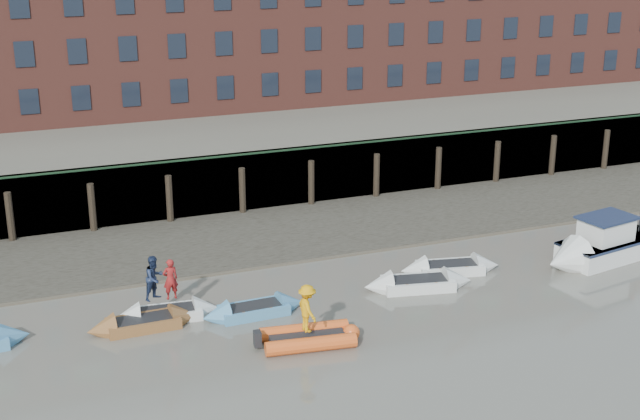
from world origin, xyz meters
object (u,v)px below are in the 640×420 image
rowboat_4 (254,310)px  rib_tender (312,337)px  rowboat_2 (143,323)px  rowboat_3 (167,314)px  rowboat_6 (450,268)px  person_rower_b (154,278)px  person_rower_a (170,279)px  person_rib_crew (307,308)px  rowboat_5 (418,284)px  motor_launch (595,248)px

rowboat_4 → rib_tender: (1.31, -3.24, 0.06)m
rowboat_2 → rowboat_3: 1.20m
rib_tender → rowboat_2: bearing=155.4°
rowboat_6 → person_rower_b: 13.57m
person_rower_a → person_rib_crew: size_ratio=0.92×
person_rower_b → person_rib_crew: size_ratio=1.00×
rowboat_5 → rowboat_6: (2.20, 1.10, -0.01)m
rowboat_2 → person_rower_a: 2.04m
motor_launch → person_rib_crew: (-15.55, -3.04, 0.85)m
motor_launch → person_rib_crew: 15.87m
rowboat_3 → rowboat_4: rowboat_4 is taller
rowboat_3 → rowboat_5: bearing=0.3°
rowboat_4 → rowboat_3: bearing=162.7°
motor_launch → person_rower_a: person_rower_a is taller
person_rower_a → person_rower_b: person_rower_b is taller
rowboat_5 → rowboat_4: bearing=-168.8°
rowboat_6 → person_rib_crew: 9.73m
rib_tender → person_rower_a: bearing=144.3°
person_rib_crew → motor_launch: bearing=-83.2°
rowboat_3 → person_rower_a: size_ratio=2.58×
rowboat_2 → person_rower_b: person_rower_b is taller
rowboat_4 → person_rower_b: (-3.77, 1.17, 1.55)m
rowboat_4 → rowboat_5: rowboat_5 is taller
rowboat_4 → rowboat_6: bearing=4.7°
rib_tender → motor_launch: bearing=18.7°
rowboat_4 → person_rower_b: person_rower_b is taller
rib_tender → rowboat_5: bearing=34.9°
rowboat_3 → rowboat_5: rowboat_5 is taller
rowboat_3 → person_rower_b: 1.61m
rib_tender → person_rower_b: bearing=146.8°
rowboat_2 → rowboat_6: size_ratio=0.92×
rowboat_4 → person_rower_b: 4.24m
rowboat_3 → rowboat_2: bearing=-147.1°
person_rower_a → person_rower_b: (-0.60, 0.17, 0.07)m
rowboat_6 → person_rower_a: size_ratio=2.81×
rowboat_5 → person_rib_crew: bearing=-141.5°
rowboat_2 → rowboat_4: 4.47m
rib_tender → person_rower_b: size_ratio=2.10×
rowboat_4 → rowboat_6: rowboat_6 is taller
person_rower_a → person_rib_crew: (4.28, -4.30, -0.15)m
rowboat_3 → rowboat_4: size_ratio=1.01×
rowboat_3 → rib_tender: bearing=-36.1°
person_rib_crew → person_rower_b: bearing=43.2°
rowboat_2 → rowboat_4: bearing=-6.2°
person_rower_b → rowboat_5: bearing=-37.9°
rowboat_4 → rowboat_6: size_ratio=0.91×
rowboat_5 → person_rower_b: bearing=-174.6°
rowboat_3 → rowboat_5: (10.89, -1.02, 0.03)m
rowboat_3 → rib_tender: (4.69, -4.20, 0.07)m
motor_launch → rib_tender: bearing=0.2°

